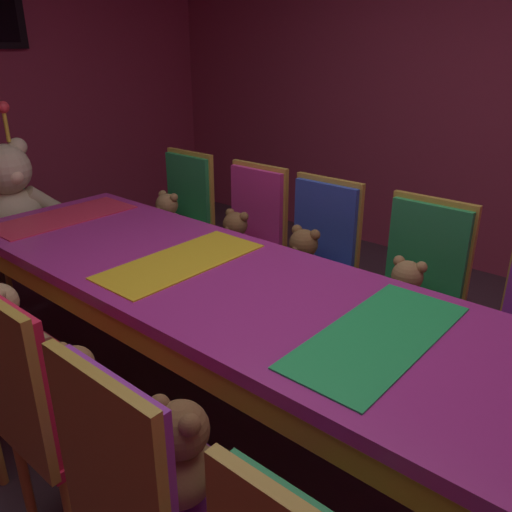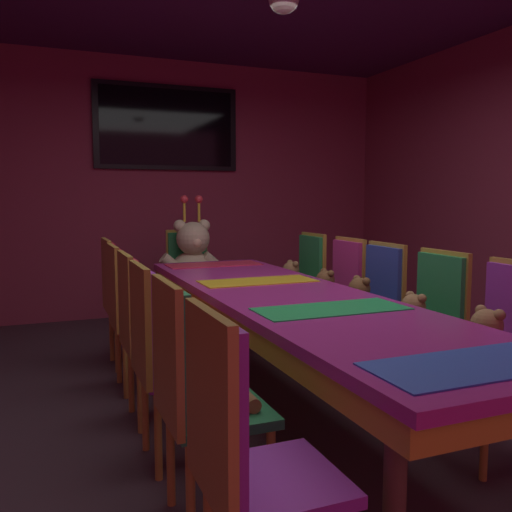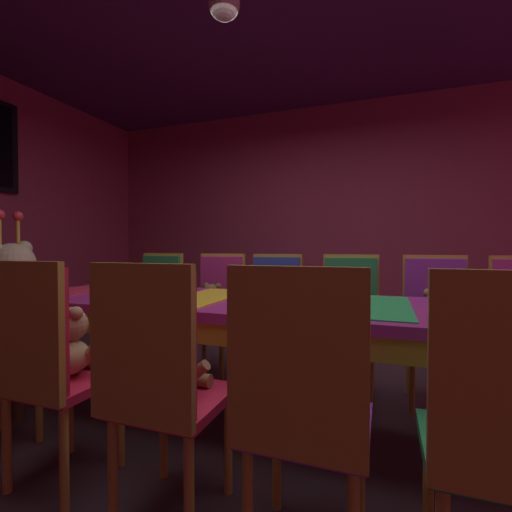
{
  "view_description": "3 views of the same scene",
  "coord_description": "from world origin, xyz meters",
  "px_view_note": "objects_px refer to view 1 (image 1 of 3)",
  "views": [
    {
      "loc": [
        -1.4,
        -1.16,
        1.64
      ],
      "look_at": [
        0.05,
        0.1,
        0.86
      ],
      "focal_mm": 36.54,
      "sensor_mm": 36.0,
      "label": 1
    },
    {
      "loc": [
        -1.34,
        -2.83,
        1.3
      ],
      "look_at": [
        0.04,
        0.61,
        0.9
      ],
      "focal_mm": 38.22,
      "sensor_mm": 36.0,
      "label": 2
    },
    {
      "loc": [
        -1.9,
        -0.52,
        1.04
      ],
      "look_at": [
        -0.16,
        0.1,
        0.99
      ],
      "focal_mm": 25.1,
      "sensor_mm": 36.0,
      "label": 3
    }
  ],
  "objects_px": {
    "chair_left_2": "(141,488)",
    "teddy_right_2": "(405,293)",
    "chair_right_5": "(184,211)",
    "chair_left_3": "(38,398)",
    "teddy_left_4": "(4,323)",
    "chair_right_3": "(318,251)",
    "throne_chair": "(3,213)",
    "king_teddy_bear": "(11,198)",
    "chair_right_4": "(251,230)",
    "banquet_table": "(265,312)",
    "teddy_left_3": "(79,384)",
    "teddy_right_3": "(302,260)",
    "teddy_right_4": "(235,239)",
    "teddy_right_5": "(167,218)",
    "teddy_left_2": "(184,456)",
    "chair_right_2": "(419,280)"
  },
  "relations": [
    {
      "from": "throne_chair",
      "to": "king_teddy_bear",
      "type": "xyz_separation_m",
      "value": [
        0.0,
        -0.17,
        0.14
      ]
    },
    {
      "from": "chair_left_3",
      "to": "chair_left_2",
      "type": "bearing_deg",
      "value": -91.36
    },
    {
      "from": "banquet_table",
      "to": "teddy_right_5",
      "type": "bearing_deg",
      "value": 64.27
    },
    {
      "from": "teddy_right_5",
      "to": "chair_left_2",
      "type": "bearing_deg",
      "value": 48.08
    },
    {
      "from": "teddy_left_4",
      "to": "teddy_right_4",
      "type": "distance_m",
      "value": 1.35
    },
    {
      "from": "teddy_left_3",
      "to": "teddy_left_4",
      "type": "relative_size",
      "value": 0.83
    },
    {
      "from": "chair_left_3",
      "to": "teddy_right_2",
      "type": "xyz_separation_m",
      "value": [
        1.48,
        -0.53,
        -0.02
      ]
    },
    {
      "from": "teddy_left_3",
      "to": "teddy_right_3",
      "type": "distance_m",
      "value": 1.34
    },
    {
      "from": "chair_right_5",
      "to": "teddy_right_5",
      "type": "height_order",
      "value": "chair_right_5"
    },
    {
      "from": "chair_left_2",
      "to": "teddy_right_2",
      "type": "height_order",
      "value": "chair_left_2"
    },
    {
      "from": "banquet_table",
      "to": "king_teddy_bear",
      "type": "relative_size",
      "value": 4.01
    },
    {
      "from": "teddy_left_4",
      "to": "chair_right_2",
      "type": "relative_size",
      "value": 0.34
    },
    {
      "from": "teddy_right_2",
      "to": "chair_left_3",
      "type": "bearing_deg",
      "value": -19.72
    },
    {
      "from": "teddy_right_3",
      "to": "chair_right_4",
      "type": "height_order",
      "value": "chair_right_4"
    },
    {
      "from": "teddy_right_5",
      "to": "chair_right_2",
      "type": "bearing_deg",
      "value": 94.57
    },
    {
      "from": "teddy_left_3",
      "to": "chair_right_2",
      "type": "height_order",
      "value": "chair_right_2"
    },
    {
      "from": "teddy_left_3",
      "to": "teddy_left_4",
      "type": "bearing_deg",
      "value": 89.15
    },
    {
      "from": "chair_left_2",
      "to": "chair_right_4",
      "type": "relative_size",
      "value": 1.0
    },
    {
      "from": "teddy_left_3",
      "to": "king_teddy_bear",
      "type": "relative_size",
      "value": 0.33
    },
    {
      "from": "teddy_right_3",
      "to": "teddy_right_4",
      "type": "bearing_deg",
      "value": -91.6
    },
    {
      "from": "chair_right_2",
      "to": "teddy_right_4",
      "type": "distance_m",
      "value": 1.08
    },
    {
      "from": "teddy_right_4",
      "to": "king_teddy_bear",
      "type": "xyz_separation_m",
      "value": [
        -0.68,
        1.3,
        0.15
      ]
    },
    {
      "from": "teddy_right_2",
      "to": "chair_right_4",
      "type": "relative_size",
      "value": 0.31
    },
    {
      "from": "banquet_table",
      "to": "teddy_right_2",
      "type": "xyz_separation_m",
      "value": [
        0.66,
        -0.28,
        -0.08
      ]
    },
    {
      "from": "throne_chair",
      "to": "chair_right_5",
      "type": "bearing_deg",
      "value": 43.25
    },
    {
      "from": "teddy_left_4",
      "to": "chair_right_5",
      "type": "bearing_deg",
      "value": 21.29
    },
    {
      "from": "teddy_right_2",
      "to": "king_teddy_bear",
      "type": "distance_m",
      "value": 2.47
    },
    {
      "from": "teddy_right_2",
      "to": "chair_right_3",
      "type": "xyz_separation_m",
      "value": [
        0.15,
        0.58,
        0.02
      ]
    },
    {
      "from": "chair_right_3",
      "to": "chair_right_4",
      "type": "xyz_separation_m",
      "value": [
        0.01,
        0.5,
        0.0
      ]
    },
    {
      "from": "king_teddy_bear",
      "to": "chair_right_5",
      "type": "bearing_deg",
      "value": 49.37
    },
    {
      "from": "chair_left_2",
      "to": "chair_right_5",
      "type": "xyz_separation_m",
      "value": [
        1.65,
        1.68,
        0.0
      ]
    },
    {
      "from": "banquet_table",
      "to": "chair_left_3",
      "type": "distance_m",
      "value": 0.86
    },
    {
      "from": "chair_left_2",
      "to": "teddy_right_3",
      "type": "height_order",
      "value": "chair_left_2"
    },
    {
      "from": "teddy_left_4",
      "to": "king_teddy_bear",
      "type": "bearing_deg",
      "value": 62.35
    },
    {
      "from": "chair_left_2",
      "to": "chair_left_3",
      "type": "bearing_deg",
      "value": 88.64
    },
    {
      "from": "teddy_left_4",
      "to": "chair_right_4",
      "type": "relative_size",
      "value": 0.34
    },
    {
      "from": "teddy_right_4",
      "to": "teddy_left_4",
      "type": "bearing_deg",
      "value": -0.85
    },
    {
      "from": "teddy_right_2",
      "to": "banquet_table",
      "type": "bearing_deg",
      "value": -22.72
    },
    {
      "from": "banquet_table",
      "to": "chair_right_5",
      "type": "xyz_separation_m",
      "value": [
        0.82,
        1.4,
        -0.06
      ]
    },
    {
      "from": "teddy_left_2",
      "to": "chair_right_4",
      "type": "bearing_deg",
      "value": 35.55
    },
    {
      "from": "chair_right_4",
      "to": "teddy_right_5",
      "type": "height_order",
      "value": "chair_right_4"
    },
    {
      "from": "teddy_right_5",
      "to": "king_teddy_bear",
      "type": "bearing_deg",
      "value": -46.18
    },
    {
      "from": "chair_right_2",
      "to": "throne_chair",
      "type": "xyz_separation_m",
      "value": [
        -0.81,
        2.54,
        0.0
      ]
    },
    {
      "from": "chair_left_2",
      "to": "chair_right_2",
      "type": "xyz_separation_m",
      "value": [
        1.64,
        0.01,
        0.0
      ]
    },
    {
      "from": "chair_right_5",
      "to": "chair_left_3",
      "type": "bearing_deg",
      "value": 34.86
    },
    {
      "from": "teddy_left_4",
      "to": "chair_right_3",
      "type": "xyz_separation_m",
      "value": [
        1.48,
        -0.52,
        0.0
      ]
    },
    {
      "from": "teddy_left_4",
      "to": "king_teddy_bear",
      "type": "relative_size",
      "value": 0.39
    },
    {
      "from": "teddy_right_2",
      "to": "chair_right_4",
      "type": "bearing_deg",
      "value": -98.41
    },
    {
      "from": "banquet_table",
      "to": "teddy_left_3",
      "type": "relative_size",
      "value": 12.32
    },
    {
      "from": "teddy_left_2",
      "to": "chair_right_4",
      "type": "distance_m",
      "value": 1.86
    }
  ]
}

